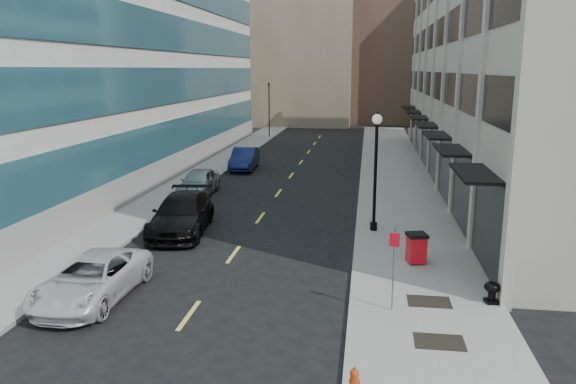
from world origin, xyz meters
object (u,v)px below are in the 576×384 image
(fire_hydrant, at_px, (354,382))
(urn_planter, at_px, (492,290))
(trash_bin, at_px, (416,247))
(traffic_signal, at_px, (269,86))
(sign_post, at_px, (394,258))
(car_blue_sedan, at_px, (244,159))
(car_silver_sedan, at_px, (199,182))
(lamppost, at_px, (376,162))
(car_black_pickup, at_px, (182,214))
(car_white_van, at_px, (92,279))

(fire_hydrant, height_order, urn_planter, fire_hydrant)
(fire_hydrant, relative_size, trash_bin, 0.61)
(traffic_signal, bearing_deg, sign_post, -75.24)
(car_blue_sedan, height_order, urn_planter, car_blue_sedan)
(traffic_signal, bearing_deg, car_silver_sedan, -88.62)
(traffic_signal, xyz_separation_m, lamppost, (11.34, -36.00, -2.28))
(trash_bin, bearing_deg, car_silver_sedan, 123.38)
(fire_hydrant, bearing_deg, urn_planter, 51.81)
(trash_bin, relative_size, lamppost, 0.22)
(traffic_signal, relative_size, sign_post, 2.57)
(car_silver_sedan, relative_size, urn_planter, 6.46)
(car_black_pickup, height_order, sign_post, sign_post)
(lamppost, bearing_deg, car_silver_sedan, 147.16)
(car_black_pickup, distance_m, car_blue_sedan, 17.12)
(fire_hydrant, xyz_separation_m, lamppost, (0.54, 14.00, 2.93))
(car_white_van, bearing_deg, trash_bin, 24.86)
(car_black_pickup, relative_size, sign_post, 2.23)
(sign_post, xyz_separation_m, urn_planter, (3.24, 1.01, -1.28))
(trash_bin, distance_m, sign_post, 4.85)
(car_black_pickup, bearing_deg, car_white_van, -99.71)
(car_white_van, height_order, car_black_pickup, car_black_pickup)
(lamppost, height_order, urn_planter, lamppost)
(sign_post, bearing_deg, fire_hydrant, -92.51)
(traffic_signal, height_order, car_white_van, traffic_signal)
(trash_bin, relative_size, sign_post, 0.44)
(car_black_pickup, distance_m, urn_planter, 14.54)
(car_silver_sedan, distance_m, lamppost, 12.94)
(car_black_pickup, bearing_deg, lamppost, 0.04)
(car_white_van, distance_m, trash_bin, 12.07)
(car_white_van, bearing_deg, car_blue_sedan, 91.98)
(car_blue_sedan, bearing_deg, car_silver_sedan, -99.04)
(car_silver_sedan, relative_size, lamppost, 0.84)
(car_silver_sedan, bearing_deg, car_blue_sedan, 83.76)
(car_white_van, xyz_separation_m, car_blue_sedan, (-0.33, 25.24, 0.08))
(car_blue_sedan, height_order, trash_bin, car_blue_sedan)
(fire_hydrant, xyz_separation_m, trash_bin, (2.16, 9.59, 0.29))
(car_blue_sedan, bearing_deg, car_white_van, -92.83)
(lamppost, distance_m, urn_planter, 9.29)
(lamppost, bearing_deg, trash_bin, -69.89)
(car_silver_sedan, distance_m, urn_planter, 20.70)
(traffic_signal, xyz_separation_m, car_black_pickup, (2.30, -37.10, -4.84))
(car_blue_sedan, bearing_deg, urn_planter, -64.18)
(car_white_van, relative_size, fire_hydrant, 7.22)
(lamppost, relative_size, urn_planter, 7.68)
(car_blue_sedan, bearing_deg, trash_bin, -64.43)
(car_white_van, distance_m, car_silver_sedan, 16.16)
(car_white_van, height_order, urn_planter, car_white_van)
(traffic_signal, bearing_deg, fire_hydrant, -77.81)
(trash_bin, bearing_deg, urn_planter, -73.21)
(fire_hydrant, bearing_deg, lamppost, 85.21)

